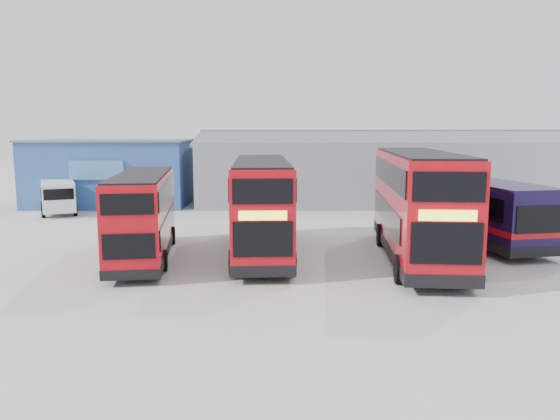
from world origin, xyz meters
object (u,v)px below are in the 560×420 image
object	(u,v)px
office_block	(114,172)
double_decker_left	(143,217)
double_decker_centre	(262,208)
double_decker_right	(418,207)
maintenance_shed	(384,169)
panel_van	(58,195)
single_decker_blue	(468,209)

from	to	relation	value
office_block	double_decker_left	xyz separation A→B (m)	(7.03, -18.96, -0.61)
office_block	double_decker_centre	bearing A→B (deg)	-55.43
double_decker_centre	double_decker_right	bearing A→B (deg)	-11.02
maintenance_shed	double_decker_centre	bearing A→B (deg)	-115.56
maintenance_shed	office_block	bearing A→B (deg)	-174.79
maintenance_shed	double_decker_right	world-z (taller)	maintenance_shed
maintenance_shed	double_decker_right	distance (m)	21.26
double_decker_right	panel_van	xyz separation A→B (m)	(-22.06, 14.04, -1.16)
single_decker_blue	panel_van	xyz separation A→B (m)	(-26.06, 9.09, -0.35)
double_decker_right	single_decker_blue	distance (m)	6.41
single_decker_blue	double_decker_left	bearing A→B (deg)	5.61
double_decker_left	double_decker_right	world-z (taller)	double_decker_right
office_block	double_decker_left	size ratio (longest dim) A/B	1.29
double_decker_left	single_decker_blue	xyz separation A→B (m)	(16.53, 4.79, -0.32)
maintenance_shed	double_decker_right	xyz separation A→B (m)	(-2.45, -21.12, -0.15)
single_decker_blue	office_block	bearing A→B (deg)	-41.58
office_block	single_decker_blue	distance (m)	27.50
office_block	maintenance_shed	world-z (taller)	maintenance_shed
maintenance_shed	double_decker_right	size ratio (longest dim) A/B	2.58
double_decker_centre	single_decker_blue	world-z (taller)	double_decker_centre
maintenance_shed	single_decker_blue	bearing A→B (deg)	-84.51
office_block	double_decker_right	xyz separation A→B (m)	(19.55, -19.11, -0.12)
double_decker_centre	panel_van	distance (m)	19.79
office_block	double_decker_left	world-z (taller)	office_block
double_decker_centre	panel_van	size ratio (longest dim) A/B	1.90
maintenance_shed	single_decker_blue	xyz separation A→B (m)	(1.55, -16.17, -0.95)
double_decker_left	single_decker_blue	world-z (taller)	double_decker_left
office_block	maintenance_shed	size ratio (longest dim) A/B	0.40
double_decker_left	maintenance_shed	bearing A→B (deg)	-132.97
panel_van	double_decker_left	bearing A→B (deg)	-79.18
double_decker_right	single_decker_blue	xyz separation A→B (m)	(4.00, 4.95, -0.81)
maintenance_shed	double_decker_left	distance (m)	25.77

